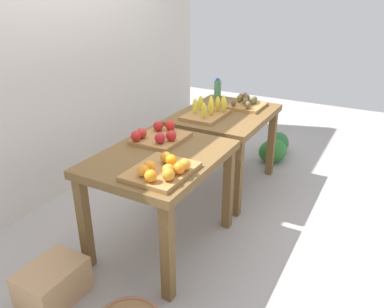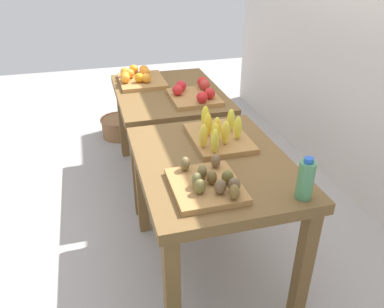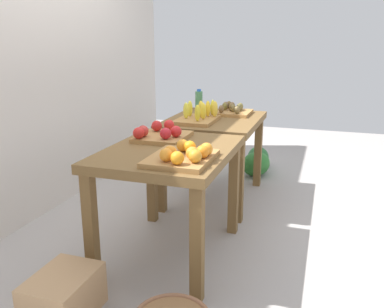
# 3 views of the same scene
# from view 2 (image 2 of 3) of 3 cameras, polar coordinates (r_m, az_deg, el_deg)

# --- Properties ---
(ground_plane) EXTENTS (8.00, 8.00, 0.00)m
(ground_plane) POSITION_cam_2_polar(r_m,az_deg,el_deg) (2.92, -0.68, -8.64)
(ground_plane) COLOR #A7A09C
(display_table_left) EXTENTS (1.04, 0.80, 0.77)m
(display_table_left) POSITION_cam_2_polar(r_m,az_deg,el_deg) (3.07, -3.44, 7.41)
(display_table_left) COLOR brown
(display_table_left) RESTS_ON ground_plane
(display_table_right) EXTENTS (1.04, 0.80, 0.77)m
(display_table_right) POSITION_cam_2_polar(r_m,az_deg,el_deg) (2.10, 3.11, -3.50)
(display_table_right) COLOR brown
(display_table_right) RESTS_ON ground_plane
(orange_bin) EXTENTS (0.44, 0.37, 0.11)m
(orange_bin) POSITION_cam_2_polar(r_m,az_deg,el_deg) (3.23, -7.95, 11.17)
(orange_bin) COLOR #A7763F
(orange_bin) RESTS_ON display_table_left
(apple_bin) EXTENTS (0.42, 0.34, 0.11)m
(apple_bin) POSITION_cam_2_polar(r_m,az_deg,el_deg) (2.85, 0.42, 8.99)
(apple_bin) COLOR #A7763F
(apple_bin) RESTS_ON display_table_left
(banana_crate) EXTENTS (0.44, 0.32, 0.17)m
(banana_crate) POSITION_cam_2_polar(r_m,az_deg,el_deg) (2.20, 3.94, 2.92)
(banana_crate) COLOR #A7763F
(banana_crate) RESTS_ON display_table_right
(kiwi_bin) EXTENTS (0.36, 0.32, 0.10)m
(kiwi_bin) POSITION_cam_2_polar(r_m,az_deg,el_deg) (1.79, 2.41, -4.34)
(kiwi_bin) COLOR #A7763F
(kiwi_bin) RESTS_ON display_table_right
(water_bottle) EXTENTS (0.08, 0.08, 0.20)m
(water_bottle) POSITION_cam_2_polar(r_m,az_deg,el_deg) (1.77, 16.55, -3.66)
(water_bottle) COLOR #4C8C59
(water_bottle) RESTS_ON display_table_right
(wicker_basket) EXTENTS (0.38, 0.38, 0.20)m
(wicker_basket) POSITION_cam_2_polar(r_m,az_deg,el_deg) (4.05, -10.76, 4.05)
(wicker_basket) COLOR olive
(wicker_basket) RESTS_ON ground_plane
(cardboard_produce_box) EXTENTS (0.40, 0.30, 0.25)m
(cardboard_produce_box) POSITION_cam_2_polar(r_m,az_deg,el_deg) (4.08, -1.57, 5.02)
(cardboard_produce_box) COLOR tan
(cardboard_produce_box) RESTS_ON ground_plane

